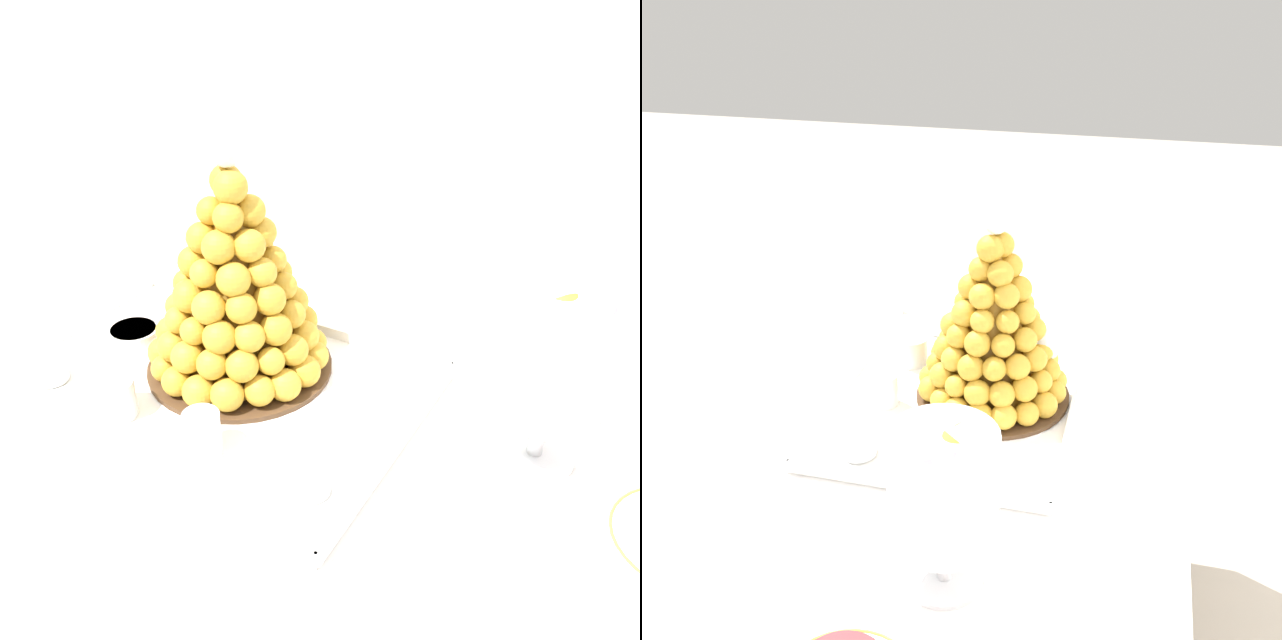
# 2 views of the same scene
# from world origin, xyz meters

# --- Properties ---
(buffet_table) EXTENTS (1.66, 0.83, 0.80)m
(buffet_table) POSITION_xyz_m (0.00, 0.00, 0.69)
(buffet_table) COLOR brown
(buffet_table) RESTS_ON ground_plane
(serving_tray) EXTENTS (0.59, 0.42, 0.02)m
(serving_tray) POSITION_xyz_m (-0.18, 0.01, 0.81)
(serving_tray) COLOR white
(serving_tray) RESTS_ON buffet_table
(croquembouche) EXTENTS (0.28, 0.28, 0.35)m
(croquembouche) POSITION_xyz_m (-0.17, 0.07, 0.95)
(croquembouche) COLOR #4C331E
(croquembouche) RESTS_ON serving_tray
(dessert_cup_left) EXTENTS (0.05, 0.05, 0.05)m
(dessert_cup_left) POSITION_xyz_m (-0.40, -0.09, 0.83)
(dessert_cup_left) COLOR silver
(dessert_cup_left) RESTS_ON serving_tray
(dessert_cup_mid_left) EXTENTS (0.06, 0.06, 0.06)m
(dessert_cup_mid_left) POSITION_xyz_m (-0.25, -0.11, 0.84)
(dessert_cup_mid_left) COLOR silver
(dessert_cup_mid_left) RESTS_ON serving_tray
(dessert_cup_centre) EXTENTS (0.05, 0.05, 0.06)m
(dessert_cup_centre) POSITION_xyz_m (-0.10, -0.11, 0.84)
(dessert_cup_centre) COLOR silver
(dessert_cup_centre) RESTS_ON serving_tray
(dessert_cup_mid_right) EXTENTS (0.06, 0.06, 0.05)m
(dessert_cup_mid_right) POSITION_xyz_m (0.05, -0.10, 0.83)
(dessert_cup_mid_right) COLOR silver
(dessert_cup_mid_right) RESTS_ON serving_tray
(creme_brulee_ramekin) EXTENTS (0.08, 0.08, 0.02)m
(creme_brulee_ramekin) POSITION_xyz_m (-0.36, 0.05, 0.82)
(creme_brulee_ramekin) COLOR white
(creme_brulee_ramekin) RESTS_ON serving_tray
(macaron_goblet) EXTENTS (0.14, 0.14, 0.24)m
(macaron_goblet) POSITION_xyz_m (0.27, 0.10, 0.95)
(macaron_goblet) COLOR white
(macaron_goblet) RESTS_ON buffet_table
(wine_glass) EXTENTS (0.07, 0.07, 0.16)m
(wine_glass) POSITION_xyz_m (-0.20, 0.16, 0.92)
(wine_glass) COLOR silver
(wine_glass) RESTS_ON buffet_table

